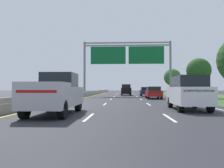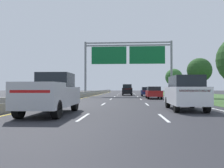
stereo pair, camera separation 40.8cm
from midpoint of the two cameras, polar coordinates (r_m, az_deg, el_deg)
name	(u,v)px [view 1 (the left image)]	position (r m, az deg, el deg)	size (l,w,h in m)	color
ground_plane	(126,97)	(35.29, 3.02, -3.26)	(220.00, 220.00, 0.00)	#2B2B30
lane_striping	(126,97)	(34.83, 3.02, -3.28)	(11.96, 106.00, 0.01)	white
grass_verge_right	(219,97)	(37.94, 24.62, -3.00)	(14.00, 110.00, 0.02)	#3D602D
median_barrier_concrete	(83,95)	(35.89, -7.59, -2.65)	(0.60, 110.00, 0.85)	#99968E
overhead_sign_gantry	(127,57)	(39.88, 3.44, 6.58)	(15.06, 0.42, 9.40)	gray
pickup_truck_silver	(56,94)	(12.48, -14.60, -2.29)	(2.05, 5.42, 2.20)	#B2B5BA
car_navy_right_lane_sedan	(146,91)	(40.49, 7.98, -1.81)	(1.89, 4.43, 1.57)	#161E47
car_grey_centre_lane_suv	(126,89)	(56.08, 3.15, -1.33)	(1.98, 4.73, 2.11)	slate
car_black_centre_lane_suv	(126,90)	(44.62, 3.21, -1.39)	(1.95, 4.72, 2.11)	black
car_white_right_lane_suv	(188,92)	(15.16, 17.48, -1.97)	(2.01, 4.74, 2.11)	silver
car_red_right_lane_sedan	(153,92)	(30.29, 9.79, -2.06)	(1.88, 4.42, 1.57)	maroon
roadside_tree_mid	(199,70)	(34.12, 20.24, 3.15)	(3.34, 3.34, 5.51)	#4C3823
roadside_tree_far	(172,77)	(50.33, 14.41, 1.60)	(3.57, 3.57, 5.47)	#4C3823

